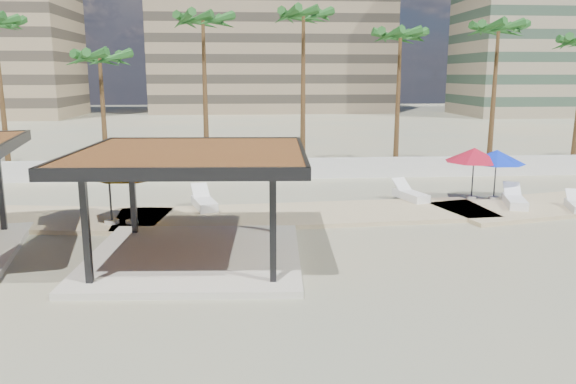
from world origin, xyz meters
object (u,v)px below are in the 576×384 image
object	(u,v)px
lounger_a	(204,203)
pavilion_central	(193,195)
lounger_c	(410,195)
lounger_b	(515,201)
umbrella_c	(474,155)

from	to	relation	value
lounger_a	pavilion_central	bearing A→B (deg)	165.81
lounger_a	lounger_c	bearing A→B (deg)	-99.80
pavilion_central	lounger_a	bearing A→B (deg)	94.53
lounger_a	lounger_b	world-z (taller)	lounger_a
pavilion_central	lounger_a	world-z (taller)	pavilion_central
lounger_b	lounger_c	bearing A→B (deg)	84.90
umbrella_c	lounger_a	bearing A→B (deg)	-175.92
umbrella_c	lounger_b	distance (m)	2.82
umbrella_c	lounger_a	size ratio (longest dim) A/B	1.23
pavilion_central	lounger_b	distance (m)	15.20
umbrella_c	lounger_c	bearing A→B (deg)	179.05
lounger_b	lounger_c	distance (m)	4.64
lounger_a	lounger_b	xyz separation A→B (m)	(14.00, -0.72, -0.00)
umbrella_c	lounger_a	xyz separation A→B (m)	(-12.66, -0.90, -1.88)
umbrella_c	lounger_c	size ratio (longest dim) A/B	1.29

